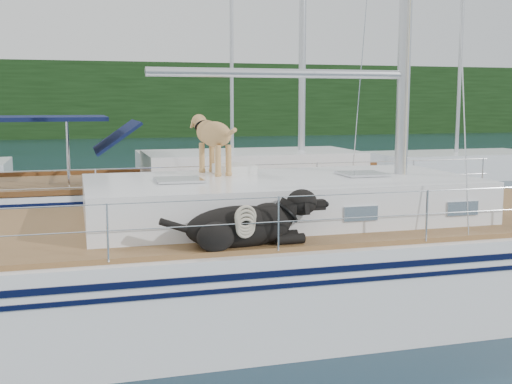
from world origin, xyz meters
name	(u,v)px	position (x,y,z in m)	size (l,w,h in m)	color
ground	(225,311)	(0.00, 0.00, 0.00)	(120.00, 120.00, 0.00)	black
tree_line	(98,100)	(0.00, 45.00, 3.00)	(90.00, 3.00, 6.00)	black
shore_bank	(98,130)	(0.00, 46.20, 0.60)	(92.00, 1.00, 1.20)	#595147
main_sailboat	(231,263)	(0.09, 0.00, 0.68)	(12.00, 3.80, 14.01)	white
neighbor_sailboat	(205,201)	(0.88, 5.78, 0.63)	(11.00, 3.50, 13.30)	white
bg_boat_center	(232,164)	(4.00, 16.00, 0.45)	(7.20, 3.00, 11.65)	white
bg_boat_east	(456,165)	(12.00, 13.00, 0.46)	(6.40, 3.00, 11.65)	white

